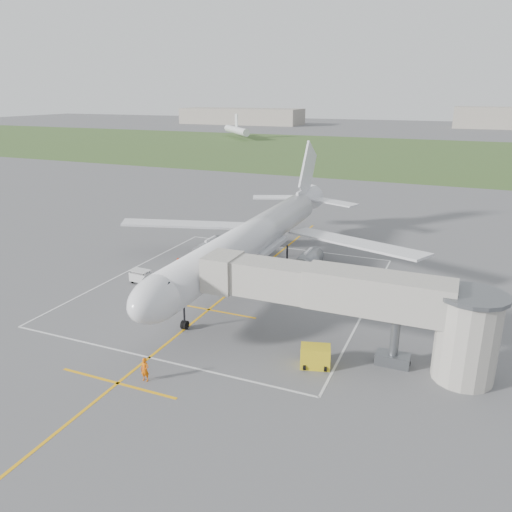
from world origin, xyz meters
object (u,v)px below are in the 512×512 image
at_px(ramp_worker_nose, 145,370).
at_px(ramp_worker_wing, 178,265).
at_px(jet_bridge, 367,304).
at_px(airliner, 252,238).
at_px(gpu_unit, 315,357).
at_px(baggage_cart, 141,276).

height_order(ramp_worker_nose, ramp_worker_wing, ramp_worker_nose).
bearing_deg(jet_bridge, airliner, 137.81).
distance_m(gpu_unit, ramp_worker_wing, 25.17).
bearing_deg(ramp_worker_wing, jet_bridge, 170.36).
distance_m(gpu_unit, baggage_cart, 24.76).
height_order(airliner, gpu_unit, airliner).
bearing_deg(gpu_unit, airliner, 110.79).
xyz_separation_m(airliner, jet_bridge, (15.72, -14.25, 0.35)).
relative_size(jet_bridge, ramp_worker_nose, 12.77).
bearing_deg(ramp_worker_nose, ramp_worker_wing, 112.68).
height_order(baggage_cart, ramp_worker_nose, ramp_worker_nose).
relative_size(airliner, gpu_unit, 18.11).
xyz_separation_m(airliner, ramp_worker_wing, (-8.27, -2.75, -3.51)).
bearing_deg(baggage_cart, jet_bridge, -10.80).
relative_size(gpu_unit, ramp_worker_nose, 1.41).
relative_size(airliner, baggage_cart, 20.57).
xyz_separation_m(gpu_unit, ramp_worker_nose, (-10.86, -6.78, 0.08)).
xyz_separation_m(airliner, ramp_worker_nose, (1.69, -23.67, -3.48)).
bearing_deg(jet_bridge, gpu_unit, -140.25).
xyz_separation_m(jet_bridge, gpu_unit, (-3.17, -2.64, -3.91)).
height_order(airliner, ramp_worker_nose, airliner).
distance_m(baggage_cart, ramp_worker_nose, 20.24).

